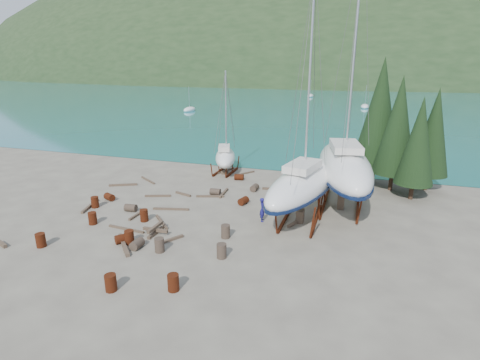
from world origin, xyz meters
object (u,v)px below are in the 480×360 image
(small_sailboat_shore, at_px, (225,157))
(large_sailboat_near, at_px, (303,184))
(large_sailboat_far, at_px, (344,166))
(worker, at_px, (263,210))

(small_sailboat_shore, bearing_deg, large_sailboat_near, -64.66)
(small_sailboat_shore, bearing_deg, large_sailboat_far, -45.16)
(large_sailboat_far, bearing_deg, small_sailboat_shore, 142.57)
(large_sailboat_far, height_order, worker, large_sailboat_far)
(large_sailboat_far, height_order, small_sailboat_shore, large_sailboat_far)
(large_sailboat_near, height_order, large_sailboat_far, large_sailboat_far)
(large_sailboat_near, relative_size, large_sailboat_far, 0.84)
(large_sailboat_near, bearing_deg, large_sailboat_far, 68.07)
(large_sailboat_far, relative_size, worker, 11.38)
(large_sailboat_near, relative_size, small_sailboat_shore, 1.64)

